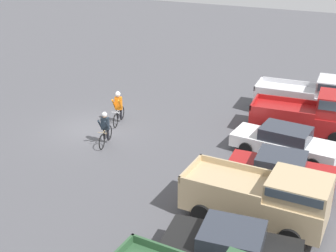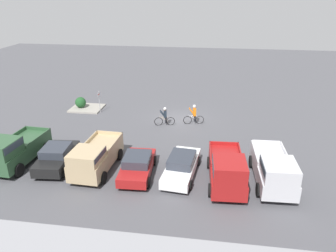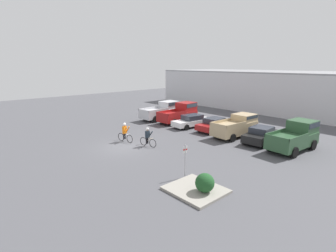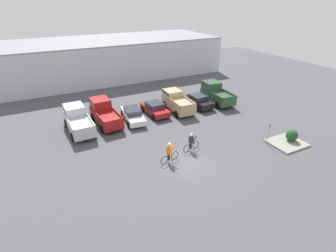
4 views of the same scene
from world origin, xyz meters
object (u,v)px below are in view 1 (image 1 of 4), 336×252
at_px(sedan_1, 280,171).
at_px(sedan_2, 231,249).
at_px(pickup_truck_1, 317,114).
at_px(pickup_truck_0, 315,96).
at_px(sedan_0, 285,142).
at_px(cyclist_0, 105,128).
at_px(pickup_truck_2, 264,197).
at_px(cyclist_1, 118,107).

distance_m(sedan_1, sedan_2, 5.61).
bearing_deg(pickup_truck_1, sedan_2, -4.43).
height_order(pickup_truck_0, sedan_0, pickup_truck_0).
height_order(sedan_0, cyclist_0, cyclist_0).
relative_size(pickup_truck_1, pickup_truck_2, 1.05).
bearing_deg(pickup_truck_1, sedan_1, -5.62).
bearing_deg(cyclist_1, cyclist_0, 15.84).
relative_size(sedan_0, sedan_1, 1.14).
bearing_deg(cyclist_0, sedan_1, 86.88).
relative_size(sedan_2, cyclist_0, 2.44).
bearing_deg(sedan_2, pickup_truck_1, 175.57).
relative_size(pickup_truck_0, sedan_0, 1.12).
distance_m(sedan_2, cyclist_0, 10.21).
bearing_deg(cyclist_1, pickup_truck_1, 105.20).
distance_m(pickup_truck_2, sedan_2, 2.82).
xyz_separation_m(pickup_truck_0, pickup_truck_2, (11.23, -0.08, -0.05)).
bearing_deg(sedan_2, sedan_1, 176.77).
height_order(sedan_0, sedan_1, sedan_1).
xyz_separation_m(sedan_1, cyclist_0, (-0.46, -8.53, 0.13)).
bearing_deg(pickup_truck_0, sedan_0, -4.72).
height_order(sedan_0, cyclist_1, cyclist_1).
relative_size(sedan_0, sedan_2, 1.14).
height_order(pickup_truck_2, sedan_2, pickup_truck_2).
bearing_deg(sedan_2, pickup_truck_2, 173.91).
distance_m(sedan_1, cyclist_0, 8.54).
bearing_deg(cyclist_0, pickup_truck_1, 119.63).
xyz_separation_m(pickup_truck_1, sedan_1, (5.63, -0.55, -0.46)).
xyz_separation_m(pickup_truck_0, sedan_2, (14.02, -0.38, -0.39)).
relative_size(pickup_truck_0, sedan_2, 1.27).
xyz_separation_m(pickup_truck_1, sedan_0, (2.83, -0.95, -0.48)).
bearing_deg(pickup_truck_1, sedan_0, -18.61).
distance_m(sedan_0, sedan_2, 8.40).
xyz_separation_m(sedan_1, pickup_truck_2, (2.82, -0.02, 0.38)).
height_order(pickup_truck_1, sedan_2, pickup_truck_1).
bearing_deg(cyclist_1, sedan_2, 46.15).
xyz_separation_m(pickup_truck_2, sedan_2, (2.78, -0.30, -0.34)).
relative_size(pickup_truck_2, cyclist_0, 2.88).
bearing_deg(pickup_truck_0, sedan_2, -1.56).
bearing_deg(sedan_0, pickup_truck_2, 3.87).
bearing_deg(pickup_truck_2, sedan_1, 179.62).
height_order(sedan_1, cyclist_1, cyclist_1).
height_order(sedan_1, cyclist_0, cyclist_0).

